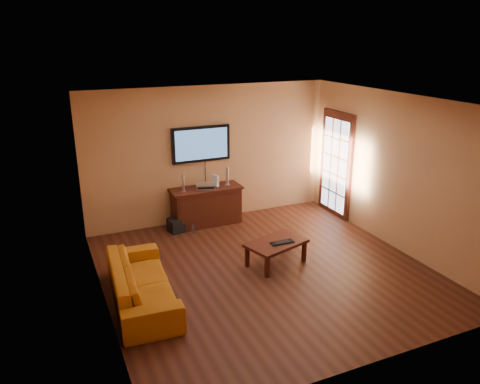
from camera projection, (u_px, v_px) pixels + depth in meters
ground_plane at (266, 270)px, 7.54m from camera, size 5.00×5.00×0.00m
room_walls at (250, 160)px, 7.53m from camera, size 5.00×5.00×5.00m
french_door at (336, 165)px, 9.61m from camera, size 0.07×1.02×2.22m
media_console at (206, 206)px, 9.27m from camera, size 1.41×0.54×0.76m
television at (201, 144)px, 9.07m from camera, size 1.18×0.08×0.70m
coffee_table at (276, 245)px, 7.65m from camera, size 1.11×0.84×0.40m
sofa at (141, 276)px, 6.55m from camera, size 0.73×2.06×0.79m
speaker_left at (183, 184)px, 8.89m from camera, size 0.09×0.09×0.33m
speaker_right at (227, 177)px, 9.27m from camera, size 0.10×0.10×0.36m
av_receiver at (206, 186)px, 9.12m from camera, size 0.42×0.35×0.08m
game_console at (215, 181)px, 9.22m from camera, size 0.10×0.17×0.22m
subwoofer at (176, 225)px, 8.97m from camera, size 0.32×0.32×0.27m
bottle at (193, 229)px, 8.89m from camera, size 0.06×0.06×0.19m
keyboard at (282, 242)px, 7.58m from camera, size 0.38×0.15×0.02m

